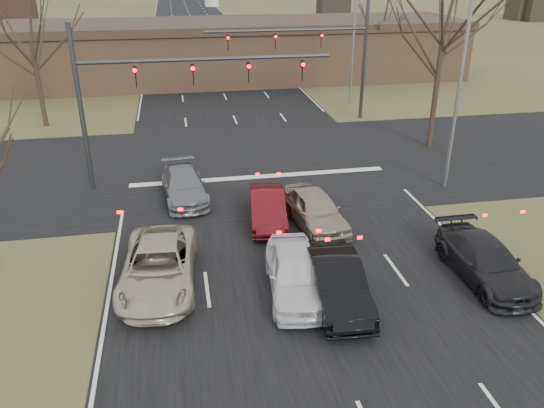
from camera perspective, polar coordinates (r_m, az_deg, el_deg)
The scene contains 17 objects.
ground at distance 17.03m, azimuth 5.93°, elevation -13.53°, with size 360.00×360.00×0.00m, color #474927.
road_main at distance 73.58m, azimuth -7.46°, elevation 16.59°, with size 14.00×300.00×0.02m, color black.
road_cross at distance 29.93m, azimuth -1.94°, elevation 4.36°, with size 200.00×14.00×0.02m, color black.
building at distance 51.68m, azimuth -3.71°, elevation 16.18°, with size 42.40×10.40×5.30m.
mast_arm_near at distance 26.31m, azimuth -13.02°, elevation 12.34°, with size 12.12×0.24×8.00m.
mast_arm_far at distance 37.56m, azimuth 5.77°, elevation 16.41°, with size 11.12×0.24×8.00m.
streetlight_right_near at distance 26.59m, azimuth 19.32°, elevation 12.86°, with size 2.34×0.25×10.00m.
streetlight_right_far at distance 42.20m, azimuth 8.58°, elevation 17.99°, with size 2.34×0.25×10.00m.
tree_left_far at distance 38.88m, azimuth -24.98°, elevation 18.10°, with size 5.70×5.70×9.50m.
tree_right_far at distance 51.50m, azimuth 12.11°, elevation 20.50°, with size 5.40×5.40×9.00m.
car_silver_suv at distance 19.07m, azimuth -12.11°, elevation -6.57°, with size 2.53×5.49×1.53m, color #BFB89B.
car_white_sedan at distance 18.26m, azimuth 2.54°, elevation -7.41°, with size 1.87×4.64×1.58m, color white.
car_black_hatch at distance 17.96m, azimuth 6.95°, elevation -8.28°, with size 1.62×4.65×1.53m, color black.
car_charcoal_sedan at distance 20.53m, azimuth 21.95°, elevation -5.71°, with size 1.99×4.89×1.42m, color black.
car_grey_ahead at distance 25.65m, azimuth -9.45°, elevation 2.00°, with size 1.93×4.75×1.38m, color slate.
car_red_ahead at distance 23.03m, azimuth -0.48°, elevation -0.37°, with size 1.48×4.24×1.40m, color #570C13.
car_silver_ahead at distance 22.74m, azimuth 4.68°, elevation -0.60°, with size 1.83×4.54×1.55m, color #A39784.
Camera 1 is at (-4.08, -12.70, 10.58)m, focal length 35.00 mm.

